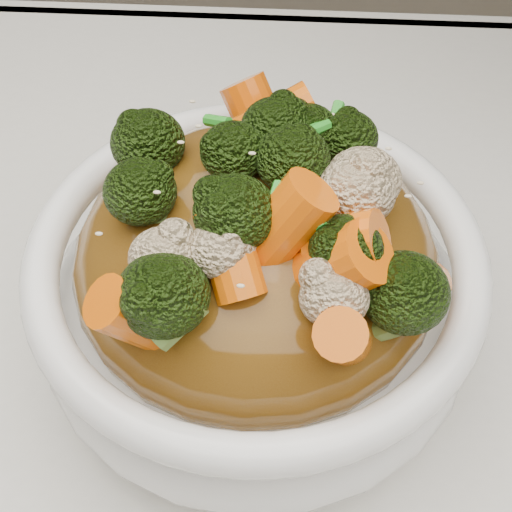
# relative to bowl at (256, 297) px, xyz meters

# --- Properties ---
(tablecloth) EXTENTS (1.20, 0.80, 0.04)m
(tablecloth) POSITION_rel_bowl_xyz_m (-0.04, -0.04, -0.07)
(tablecloth) COLOR silver
(tablecloth) RESTS_ON dining_table
(bowl) EXTENTS (0.29, 0.29, 0.09)m
(bowl) POSITION_rel_bowl_xyz_m (0.00, 0.00, 0.00)
(bowl) COLOR white
(bowl) RESTS_ON tablecloth
(sauce_base) EXTENTS (0.23, 0.23, 0.10)m
(sauce_base) POSITION_rel_bowl_xyz_m (0.00, 0.00, 0.03)
(sauce_base) COLOR #5E3A10
(sauce_base) RESTS_ON bowl
(carrots) EXTENTS (0.23, 0.23, 0.05)m
(carrots) POSITION_rel_bowl_xyz_m (0.00, 0.00, 0.10)
(carrots) COLOR #E66007
(carrots) RESTS_ON sauce_base
(broccoli) EXTENTS (0.23, 0.23, 0.05)m
(broccoli) POSITION_rel_bowl_xyz_m (0.00, 0.00, 0.10)
(broccoli) COLOR black
(broccoli) RESTS_ON sauce_base
(cauliflower) EXTENTS (0.23, 0.23, 0.04)m
(cauliflower) POSITION_rel_bowl_xyz_m (0.00, 0.00, 0.10)
(cauliflower) COLOR beige
(cauliflower) RESTS_ON sauce_base
(scallions) EXTENTS (0.17, 0.17, 0.02)m
(scallions) POSITION_rel_bowl_xyz_m (0.00, 0.00, 0.10)
(scallions) COLOR #269321
(scallions) RESTS_ON sauce_base
(sesame_seeds) EXTENTS (0.21, 0.21, 0.01)m
(sesame_seeds) POSITION_rel_bowl_xyz_m (0.00, 0.00, 0.10)
(sesame_seeds) COLOR beige
(sesame_seeds) RESTS_ON sauce_base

